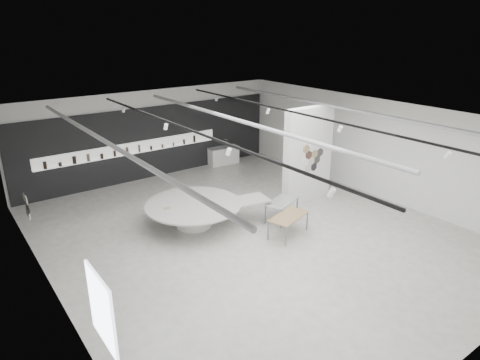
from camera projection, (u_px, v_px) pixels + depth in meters
room at (248, 174)px, 13.19m from camera, size 12.02×14.02×3.82m
back_wall_display at (152, 143)px, 18.62m from camera, size 11.80×0.27×3.10m
partition_column at (308, 155)px, 16.04m from camera, size 2.20×0.38×3.60m
display_island at (196, 211)px, 14.29m from camera, size 4.34×3.77×0.82m
sample_table_wood at (288, 217)px, 13.63m from camera, size 1.58×1.11×0.67m
sample_table_stone at (282, 203)px, 14.73m from camera, size 1.48×1.10×0.68m
kitchen_counter at (224, 155)px, 20.66m from camera, size 1.53×0.71×1.17m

